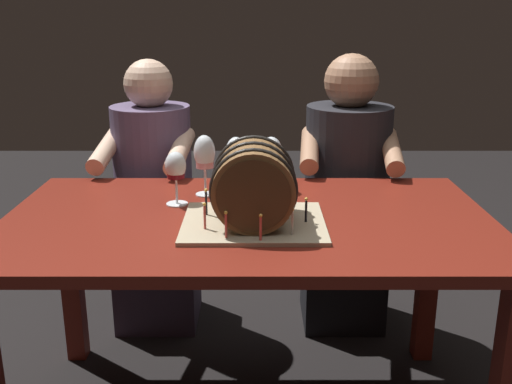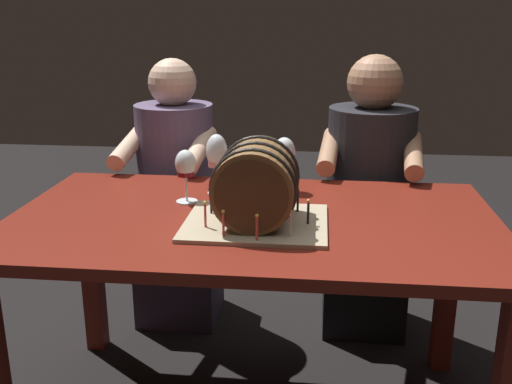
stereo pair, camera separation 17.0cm
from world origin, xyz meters
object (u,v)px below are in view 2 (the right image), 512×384
(wine_glass_rose, at_px, (217,154))
(wine_glass_red, at_px, (186,167))
(barrel_cake, at_px, (256,187))
(wine_glass_white, at_px, (284,154))
(dining_table, at_px, (253,247))
(person_seated_right, at_px, (368,207))
(wine_glass_empty, at_px, (249,155))
(person_seated_left, at_px, (177,206))

(wine_glass_rose, bearing_deg, wine_glass_red, -128.81)
(barrel_cake, bearing_deg, wine_glass_white, 80.59)
(dining_table, bearing_deg, wine_glass_red, 153.68)
(dining_table, distance_m, wine_glass_white, 0.37)
(person_seated_right, bearing_deg, wine_glass_white, -130.39)
(barrel_cake, height_order, wine_glass_empty, barrel_cake)
(barrel_cake, height_order, person_seated_left, person_seated_left)
(wine_glass_empty, bearing_deg, person_seated_left, 131.75)
(person_seated_right, bearing_deg, barrel_cake, -117.58)
(person_seated_left, bearing_deg, wine_glass_rose, -60.00)
(barrel_cake, distance_m, wine_glass_rose, 0.34)
(person_seated_left, height_order, person_seated_right, person_seated_right)
(wine_glass_empty, height_order, person_seated_right, person_seated_right)
(wine_glass_red, bearing_deg, barrel_cake, -37.19)
(wine_glass_white, relative_size, person_seated_right, 0.16)
(wine_glass_white, bearing_deg, dining_table, -105.33)
(person_seated_left, bearing_deg, barrel_cake, -60.23)
(barrel_cake, bearing_deg, wine_glass_red, 142.81)
(wine_glass_white, height_order, person_seated_left, person_seated_left)
(dining_table, bearing_deg, wine_glass_rose, 123.99)
(wine_glass_empty, xyz_separation_m, person_seated_left, (-0.36, 0.40, -0.33))
(person_seated_left, bearing_deg, wine_glass_empty, -48.25)
(wine_glass_rose, bearing_deg, person_seated_left, 120.00)
(dining_table, height_order, wine_glass_red, wine_glass_red)
(wine_glass_empty, distance_m, person_seated_left, 0.64)
(person_seated_left, bearing_deg, person_seated_right, 0.03)
(wine_glass_empty, height_order, person_seated_left, person_seated_left)
(person_seated_left, bearing_deg, dining_table, -58.65)
(person_seated_right, bearing_deg, wine_glass_red, -139.12)
(wine_glass_red, height_order, wine_glass_rose, wine_glass_rose)
(wine_glass_white, bearing_deg, barrel_cake, -99.41)
(barrel_cake, bearing_deg, wine_glass_empty, 100.45)
(wine_glass_red, distance_m, wine_glass_empty, 0.24)
(wine_glass_rose, distance_m, person_seated_left, 0.62)
(wine_glass_red, relative_size, wine_glass_empty, 0.91)
(dining_table, relative_size, wine_glass_white, 7.91)
(dining_table, xyz_separation_m, wine_glass_rose, (-0.15, 0.22, 0.24))
(wine_glass_rose, height_order, person_seated_left, person_seated_left)
(wine_glass_red, height_order, person_seated_right, person_seated_right)
(wine_glass_red, height_order, wine_glass_white, wine_glass_white)
(wine_glass_empty, bearing_deg, dining_table, -80.44)
(barrel_cake, bearing_deg, wine_glass_rose, 119.41)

